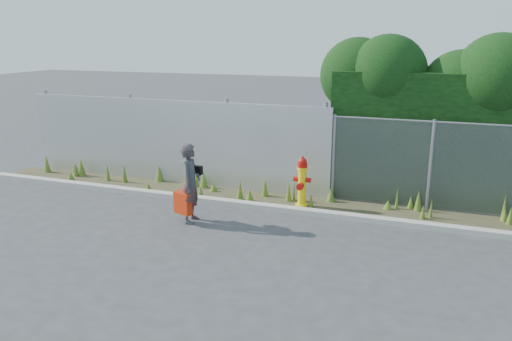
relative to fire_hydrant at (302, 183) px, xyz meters
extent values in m
plane|color=#3B3B3E|center=(-0.50, -2.26, -0.57)|extent=(80.00, 80.00, 0.00)
cube|color=#ADA89C|center=(-0.50, -0.46, -0.51)|extent=(16.00, 0.22, 0.12)
cube|color=#403A24|center=(-0.50, 0.14, -0.57)|extent=(16.00, 1.20, 0.01)
cone|color=#42601C|center=(-2.74, 0.55, -0.37)|extent=(0.23, 0.23, 0.41)
cone|color=#42601C|center=(2.80, 0.19, -0.35)|extent=(0.09, 0.09, 0.44)
cone|color=#42601C|center=(2.52, 0.56, -0.34)|extent=(0.18, 0.18, 0.46)
cone|color=#42601C|center=(-0.08, 0.29, -0.43)|extent=(0.22, 0.22, 0.28)
cone|color=#42601C|center=(-6.42, 0.42, -0.33)|extent=(0.22, 0.22, 0.48)
cone|color=#42601C|center=(-7.60, 0.40, -0.32)|extent=(0.18, 0.18, 0.51)
cone|color=#42601C|center=(-6.82, 0.72, -0.46)|extent=(0.14, 0.14, 0.21)
cone|color=#42601C|center=(-1.03, 0.41, -0.36)|extent=(0.18, 0.18, 0.43)
cone|color=#42601C|center=(1.88, 0.44, -0.46)|extent=(0.21, 0.21, 0.22)
cone|color=#42601C|center=(-2.37, 0.35, -0.47)|extent=(0.23, 0.23, 0.20)
cone|color=#42601C|center=(-0.29, 0.35, -0.34)|extent=(0.08, 0.08, 0.46)
cone|color=#42601C|center=(-6.33, -0.15, -0.44)|extent=(0.24, 0.24, 0.26)
cone|color=#42601C|center=(-6.89, 0.70, -0.46)|extent=(0.17, 0.17, 0.22)
cone|color=#42601C|center=(2.36, 0.67, -0.42)|extent=(0.15, 0.15, 0.30)
cone|color=#42601C|center=(0.56, 0.56, -0.40)|extent=(0.22, 0.22, 0.34)
cone|color=#42601C|center=(-2.93, 0.54, -0.31)|extent=(0.09, 0.09, 0.52)
cone|color=#42601C|center=(0.22, -0.01, -0.40)|extent=(0.11, 0.11, 0.34)
cone|color=#42601C|center=(-1.22, -0.12, -0.42)|extent=(0.22, 0.22, 0.30)
cone|color=#42601C|center=(-2.43, -0.25, -0.41)|extent=(0.18, 0.18, 0.31)
cone|color=#42601C|center=(-4.93, 0.28, -0.33)|extent=(0.15, 0.15, 0.49)
cone|color=#42601C|center=(-5.44, 0.26, -0.33)|extent=(0.12, 0.12, 0.49)
cone|color=#42601C|center=(-1.49, -0.07, -0.32)|extent=(0.18, 0.18, 0.49)
cone|color=#42601C|center=(-3.31, 0.67, -0.38)|extent=(0.09, 0.09, 0.38)
cone|color=#42601C|center=(-6.53, 0.31, -0.36)|extent=(0.12, 0.12, 0.42)
cone|color=#42601C|center=(-4.11, 0.68, -0.36)|extent=(0.23, 0.23, 0.43)
cone|color=#42601C|center=(-3.98, -0.10, -0.48)|extent=(0.17, 0.17, 0.18)
cone|color=#42601C|center=(4.34, 0.31, -0.38)|extent=(0.14, 0.14, 0.39)
cone|color=#42601C|center=(2.64, 0.06, -0.41)|extent=(0.12, 0.12, 0.32)
cone|color=#42601C|center=(2.06, 0.54, -0.32)|extent=(0.08, 0.08, 0.49)
cone|color=#42601C|center=(-0.38, 0.24, -0.33)|extent=(0.15, 0.15, 0.47)
cone|color=#42601C|center=(4.25, 0.49, -0.42)|extent=(0.16, 0.16, 0.31)
cone|color=#42601C|center=(4.26, 0.73, -0.31)|extent=(0.10, 0.10, 0.53)
cube|color=silver|center=(-3.75, 0.74, 0.53)|extent=(8.50, 0.08, 2.20)
cylinder|color=gray|center=(-7.80, 0.86, 0.58)|extent=(0.10, 0.10, 2.30)
cylinder|color=gray|center=(-5.00, 0.86, 0.58)|extent=(0.10, 0.10, 2.30)
cylinder|color=gray|center=(-2.20, 0.86, 0.58)|extent=(0.10, 0.10, 2.30)
cylinder|color=gray|center=(0.30, 0.86, 0.58)|extent=(0.10, 0.10, 2.30)
cube|color=gray|center=(3.75, 0.74, 0.43)|extent=(6.50, 0.03, 2.00)
cylinder|color=gray|center=(3.75, 0.74, 1.43)|extent=(6.50, 0.04, 0.04)
cylinder|color=gray|center=(0.55, 0.74, 0.45)|extent=(0.07, 0.07, 2.05)
cylinder|color=gray|center=(2.70, 0.74, 0.45)|extent=(0.07, 0.07, 2.05)
cube|color=black|center=(4.05, 1.74, 0.93)|extent=(7.30, 1.60, 3.00)
sphere|color=black|center=(0.82, 2.00, 2.29)|extent=(1.82, 1.82, 1.82)
sphere|color=black|center=(1.57, 1.70, 2.36)|extent=(1.81, 1.81, 1.81)
sphere|color=black|center=(2.30, 1.87, 1.77)|extent=(1.29, 1.29, 1.29)
sphere|color=black|center=(3.20, 1.86, 2.03)|extent=(1.80, 1.80, 1.80)
sphere|color=black|center=(3.91, 1.60, 2.36)|extent=(1.88, 1.88, 1.88)
cylinder|color=yellow|center=(0.00, 0.01, -0.54)|extent=(0.29, 0.29, 0.06)
cylinder|color=yellow|center=(0.00, 0.01, -0.13)|extent=(0.19, 0.19, 0.88)
cylinder|color=yellow|center=(0.00, 0.01, 0.33)|extent=(0.25, 0.25, 0.05)
cylinder|color=#B20F0A|center=(0.00, 0.01, 0.40)|extent=(0.22, 0.22, 0.10)
sphere|color=#B20F0A|center=(0.00, 0.01, 0.48)|extent=(0.20, 0.20, 0.20)
cylinder|color=#B20F0A|center=(0.00, 0.01, 0.58)|extent=(0.05, 0.05, 0.05)
cylinder|color=#B20F0A|center=(-0.15, 0.01, 0.07)|extent=(0.10, 0.11, 0.11)
cylinder|color=#B20F0A|center=(0.15, 0.01, 0.07)|extent=(0.10, 0.11, 0.11)
cylinder|color=#B20F0A|center=(0.00, -0.14, -0.05)|extent=(0.16, 0.12, 0.16)
imported|color=#0D5754|center=(-1.94, -1.70, 0.27)|extent=(0.48, 0.66, 1.68)
cube|color=#9E2709|center=(-2.06, -1.85, -0.14)|extent=(0.41, 0.15, 0.46)
cylinder|color=#9E2709|center=(-2.06, -1.85, 0.17)|extent=(0.20, 0.02, 0.02)
cube|color=black|center=(-1.88, -1.50, 0.50)|extent=(0.25, 0.10, 0.18)
camera|label=1|loc=(2.69, -10.53, 3.19)|focal=35.00mm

